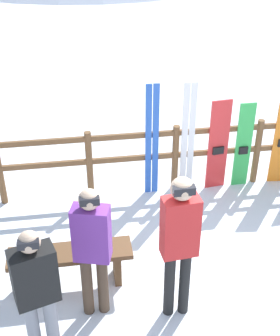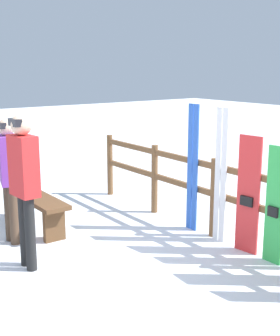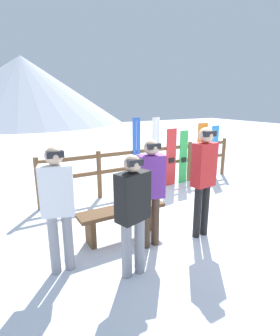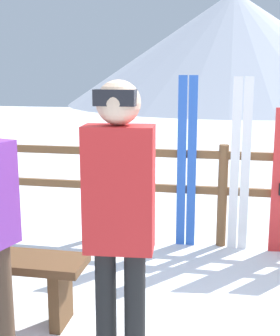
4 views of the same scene
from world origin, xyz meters
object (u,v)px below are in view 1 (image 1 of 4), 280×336
at_px(bench, 71,260).
at_px(ski_pair_blue, 152,141).
at_px(snowboard_red, 218,146).
at_px(ski_pair_white, 188,139).
at_px(person_purple, 92,244).
at_px(person_red, 180,238).
at_px(person_black, 36,288).
at_px(snowboard_green, 243,146).

distance_m(bench, ski_pair_blue, 2.23).
bearing_deg(snowboard_red, bench, -142.12).
bearing_deg(ski_pair_white, person_purple, -124.72).
relative_size(bench, person_red, 0.81).
height_order(bench, snowboard_red, snowboard_red).
bearing_deg(ski_pair_blue, person_purple, -114.33).
xyz_separation_m(bench, ski_pair_blue, (1.26, 1.77, 0.52)).
distance_m(ski_pair_white, snowboard_red, 0.50).
height_order(bench, person_red, person_red).
height_order(ski_pair_white, snowboard_red, ski_pair_white).
height_order(person_black, snowboard_green, person_black).
xyz_separation_m(person_red, snowboard_green, (1.55, 2.37, -0.37)).
bearing_deg(person_purple, snowboard_green, 42.67).
distance_m(bench, snowboard_red, 2.90).
bearing_deg(snowboard_green, bench, -146.50).
distance_m(ski_pair_blue, snowboard_red, 1.02).
bearing_deg(ski_pair_blue, person_red, -93.35).
distance_m(person_black, ski_pair_white, 3.41).
bearing_deg(snowboard_green, person_red, -123.10).
bearing_deg(snowboard_red, ski_pair_blue, 179.80).
bearing_deg(person_red, ski_pair_blue, 86.65).
height_order(person_purple, snowboard_red, person_purple).
bearing_deg(ski_pair_blue, ski_pair_white, 0.00).
bearing_deg(person_purple, person_black, -140.02).
bearing_deg(snowboard_red, person_purple, -132.18).
relative_size(ski_pair_blue, snowboard_red, 1.21).
height_order(person_black, ski_pair_white, ski_pair_white).
bearing_deg(person_black, ski_pair_white, 52.10).
relative_size(person_black, snowboard_red, 1.06).
distance_m(bench, ski_pair_white, 2.57).
xyz_separation_m(bench, snowboard_red, (2.27, 1.77, 0.36)).
xyz_separation_m(person_black, ski_pair_white, (2.10, 2.69, -0.02)).
bearing_deg(person_black, snowboard_green, 42.19).
relative_size(person_red, snowboard_red, 1.21).
bearing_deg(ski_pair_white, ski_pair_blue, 180.00).
distance_m(person_red, snowboard_red, 2.66).
bearing_deg(snowboard_red, ski_pair_white, 179.58).
bearing_deg(ski_pair_blue, person_black, -120.06).
xyz_separation_m(snowboard_red, snowboard_green, (0.40, -0.00, -0.04)).
bearing_deg(bench, snowboard_red, 37.88).
relative_size(person_red, ski_pair_blue, 1.00).
xyz_separation_m(person_purple, snowboard_red, (2.02, 2.23, -0.23)).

